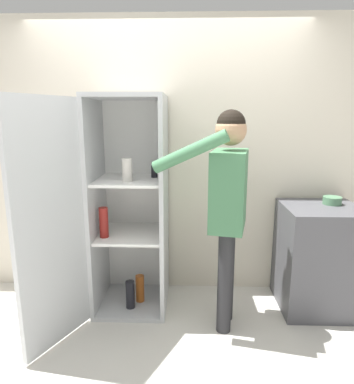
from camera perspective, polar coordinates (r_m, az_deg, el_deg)
name	(u,v)px	position (r m, az deg, el deg)	size (l,w,h in m)	color
ground_plane	(161,347)	(2.80, -2.68, -24.39)	(12.00, 12.00, 0.00)	beige
wall_back	(168,160)	(3.24, -1.53, 5.37)	(7.00, 0.06, 2.55)	beige
refrigerator	(116,209)	(2.92, -10.13, -2.82)	(0.93, 1.19, 1.85)	#B7BABC
person	(227,194)	(2.62, 8.42, -0.36)	(0.74, 0.58, 1.73)	#262628
counter	(318,258)	(3.30, 22.47, -10.08)	(0.65, 0.62, 0.93)	#4C4C51
bowl	(332,200)	(3.27, 24.45, -1.30)	(0.16, 0.16, 0.07)	#517F5B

